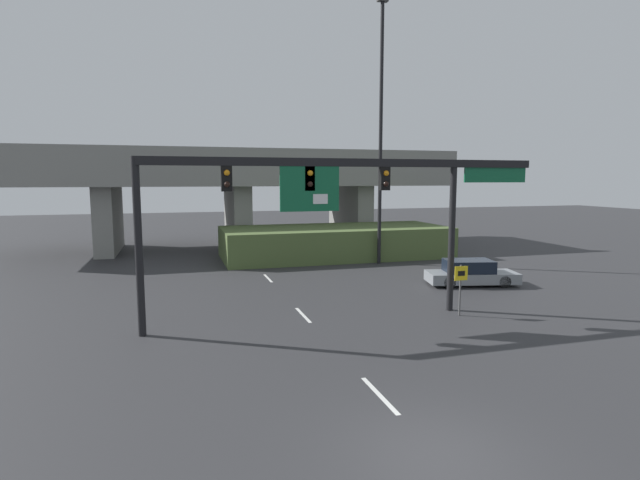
# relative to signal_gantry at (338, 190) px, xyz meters

# --- Properties ---
(ground_plane) EXTENTS (160.00, 160.00, 0.00)m
(ground_plane) POSITION_rel_signal_gantry_xyz_m (-1.18, -10.09, -5.30)
(ground_plane) COLOR #2D2D30
(lane_markings) EXTENTS (0.14, 27.03, 0.01)m
(lane_markings) POSITION_rel_signal_gantry_xyz_m (-1.18, 5.15, -5.30)
(lane_markings) COLOR silver
(lane_markings) RESTS_ON ground
(signal_gantry) EXTENTS (16.56, 0.44, 6.55)m
(signal_gantry) POSITION_rel_signal_gantry_xyz_m (0.00, 0.00, 0.00)
(signal_gantry) COLOR black
(signal_gantry) RESTS_ON ground
(speed_limit_sign) EXTENTS (0.60, 0.11, 2.17)m
(speed_limit_sign) POSITION_rel_signal_gantry_xyz_m (5.14, -0.89, -3.88)
(speed_limit_sign) COLOR #4C4C4C
(speed_limit_sign) RESTS_ON ground
(highway_light_pole_near) EXTENTS (0.70, 0.36, 17.27)m
(highway_light_pole_near) POSITION_rel_signal_gantry_xyz_m (7.00, 12.16, 3.71)
(highway_light_pole_near) COLOR black
(highway_light_pole_near) RESTS_ON ground
(overpass_bridge) EXTENTS (35.55, 9.95, 8.05)m
(overpass_bridge) POSITION_rel_signal_gantry_xyz_m (-1.18, 23.29, 0.18)
(overpass_bridge) COLOR gray
(overpass_bridge) RESTS_ON ground
(grass_embankment) EXTENTS (16.45, 6.82, 2.21)m
(grass_embankment) POSITION_rel_signal_gantry_xyz_m (5.07, 15.89, -4.20)
(grass_embankment) COLOR #4C6033
(grass_embankment) RESTS_ON ground
(parked_sedan_near_right) EXTENTS (5.09, 2.89, 1.38)m
(parked_sedan_near_right) POSITION_rel_signal_gantry_xyz_m (9.08, 4.37, -4.66)
(parked_sedan_near_right) COLOR gray
(parked_sedan_near_right) RESTS_ON ground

